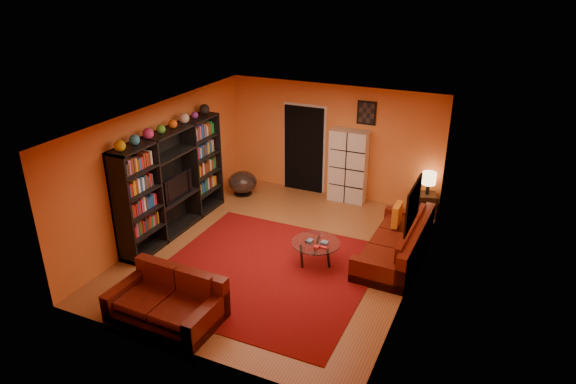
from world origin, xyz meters
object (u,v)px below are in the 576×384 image
at_px(entertainment_unit, 173,182).
at_px(bowl_chair, 242,182).
at_px(storage_cabinet, 348,166).
at_px(table_lamp, 429,179).
at_px(tv, 174,186).
at_px(loveseat, 169,300).
at_px(sofa, 399,244).
at_px(side_table, 426,205).
at_px(coffee_table, 316,245).

height_order(entertainment_unit, bowl_chair, entertainment_unit).
xyz_separation_m(storage_cabinet, table_lamp, (1.80, -0.05, 0.01)).
height_order(tv, loveseat, tv).
bearing_deg(bowl_chair, sofa, -18.65).
bearing_deg(storage_cabinet, sofa, -52.09).
bearing_deg(bowl_chair, entertainment_unit, -100.17).
bearing_deg(entertainment_unit, loveseat, -56.24).
distance_m(storage_cabinet, table_lamp, 1.80).
xyz_separation_m(side_table, table_lamp, (0.00, 0.00, 0.60)).
distance_m(loveseat, coffee_table, 2.76).
relative_size(entertainment_unit, side_table, 6.00).
height_order(loveseat, table_lamp, table_lamp).
distance_m(entertainment_unit, tv, 0.10).
bearing_deg(entertainment_unit, coffee_table, -1.69).
bearing_deg(side_table, storage_cabinet, 178.41).
xyz_separation_m(tv, storage_cabinet, (2.68, 2.82, -0.14)).
bearing_deg(tv, loveseat, -146.86).
height_order(sofa, coffee_table, sofa).
bearing_deg(side_table, tv, -148.25).
bearing_deg(coffee_table, table_lamp, 63.24).
relative_size(tv, bowl_chair, 1.29).
xyz_separation_m(loveseat, bowl_chair, (-1.23, 4.52, 0.02)).
bearing_deg(loveseat, coffee_table, -30.89).
distance_m(tv, storage_cabinet, 3.89).
bearing_deg(storage_cabinet, bowl_chair, -165.03).
bearing_deg(side_table, sofa, -93.11).
height_order(tv, side_table, tv).
bearing_deg(storage_cabinet, entertainment_unit, -135.73).
bearing_deg(bowl_chair, coffee_table, -38.98).
bearing_deg(bowl_chair, side_table, 8.83).
height_order(coffee_table, storage_cabinet, storage_cabinet).
relative_size(entertainment_unit, coffee_table, 3.40).
height_order(loveseat, bowl_chair, loveseat).
relative_size(entertainment_unit, table_lamp, 6.11).
bearing_deg(storage_cabinet, tv, -135.01).
distance_m(loveseat, storage_cabinet, 5.36).
bearing_deg(storage_cabinet, coffee_table, -84.26).
distance_m(sofa, loveseat, 4.22).
relative_size(coffee_table, side_table, 1.77).
distance_m(loveseat, side_table, 5.93).
distance_m(sofa, table_lamp, 2.09).
xyz_separation_m(entertainment_unit, bowl_chair, (0.38, 2.11, -0.75)).
height_order(tv, storage_cabinet, storage_cabinet).
relative_size(coffee_table, table_lamp, 1.80).
height_order(tv, table_lamp, tv).
relative_size(sofa, storage_cabinet, 1.42).
distance_m(entertainment_unit, bowl_chair, 2.27).
distance_m(sofa, bowl_chair, 4.26).
relative_size(loveseat, table_lamp, 3.45).
relative_size(storage_cabinet, table_lamp, 3.40).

